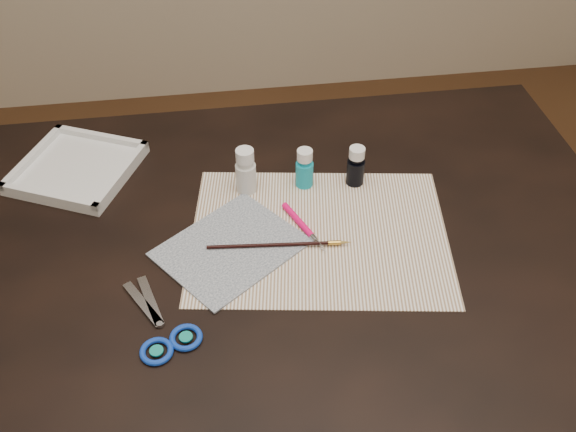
{
  "coord_description": "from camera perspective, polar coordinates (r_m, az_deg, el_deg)",
  "views": [
    {
      "loc": [
        -0.12,
        -0.85,
        1.59
      ],
      "look_at": [
        0.0,
        0.0,
        0.8
      ],
      "focal_mm": 40.0,
      "sensor_mm": 36.0,
      "label": 1
    }
  ],
  "objects": [
    {
      "name": "paint_bottle_white",
      "position": [
        1.26,
        -3.78,
        4.04
      ],
      "size": [
        0.04,
        0.04,
        0.1
      ],
      "primitive_type": "cylinder",
      "rotation": [
        0.0,
        0.0,
        -0.01
      ],
      "color": "silver",
      "rests_on": "table"
    },
    {
      "name": "palette_tray",
      "position": [
        1.4,
        -18.26,
        4.12
      ],
      "size": [
        0.29,
        0.29,
        0.03
      ],
      "primitive_type": "cube",
      "rotation": [
        0.0,
        0.0,
        -0.44
      ],
      "color": "silver",
      "rests_on": "table"
    },
    {
      "name": "craft_knife",
      "position": [
        1.2,
        1.48,
        -1.03
      ],
      "size": [
        0.07,
        0.14,
        0.01
      ],
      "primitive_type": null,
      "rotation": [
        0.0,
        0.0,
        -1.18
      ],
      "color": "#FF0964",
      "rests_on": "paper"
    },
    {
      "name": "paper",
      "position": [
        1.2,
        2.8,
        -1.63
      ],
      "size": [
        0.53,
        0.43,
        0.0
      ],
      "primitive_type": "cube",
      "rotation": [
        0.0,
        0.0,
        -0.15
      ],
      "color": "white",
      "rests_on": "table"
    },
    {
      "name": "scissors",
      "position": [
        1.08,
        -12.1,
        -8.92
      ],
      "size": [
        0.2,
        0.23,
        0.01
      ],
      "primitive_type": null,
      "rotation": [
        0.0,
        0.0,
        2.1
      ],
      "color": "silver",
      "rests_on": "table"
    },
    {
      "name": "table",
      "position": [
        1.48,
        0.0,
        -12.18
      ],
      "size": [
        1.3,
        0.9,
        0.75
      ],
      "primitive_type": "cube",
      "color": "black",
      "rests_on": "ground"
    },
    {
      "name": "paint_bottle_navy",
      "position": [
        1.29,
        6.05,
        4.44
      ],
      "size": [
        0.04,
        0.04,
        0.09
      ],
      "primitive_type": "cylinder",
      "rotation": [
        0.0,
        0.0,
        -0.1
      ],
      "color": "black",
      "rests_on": "table"
    },
    {
      "name": "paint_bottle_cyan",
      "position": [
        1.28,
        1.48,
        4.28
      ],
      "size": [
        0.04,
        0.04,
        0.09
      ],
      "primitive_type": "cylinder",
      "rotation": [
        0.0,
        0.0,
        0.23
      ],
      "color": "#119AB4",
      "rests_on": "table"
    },
    {
      "name": "paintbrush",
      "position": [
        1.17,
        -0.74,
        -2.56
      ],
      "size": [
        0.26,
        0.03,
        0.01
      ],
      "primitive_type": null,
      "rotation": [
        0.0,
        0.0,
        -0.09
      ],
      "color": "black",
      "rests_on": "canvas"
    },
    {
      "name": "canvas",
      "position": [
        1.17,
        -5.13,
        -2.82
      ],
      "size": [
        0.31,
        0.3,
        0.0
      ],
      "primitive_type": "cube",
      "rotation": [
        0.0,
        0.0,
        0.64
      ],
      "color": "#111F38",
      "rests_on": "paper"
    }
  ]
}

